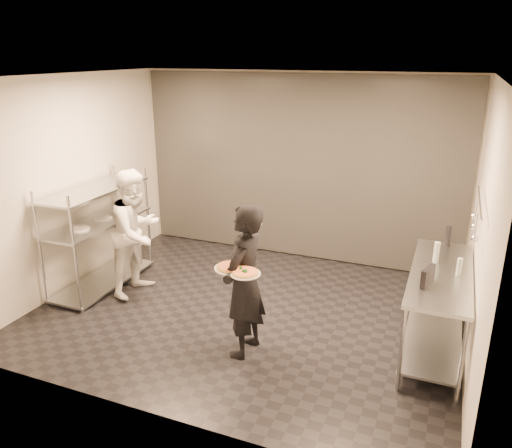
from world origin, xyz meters
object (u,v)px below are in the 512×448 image
at_px(waiter, 244,282).
at_px(pos_monitor, 428,276).
at_px(pass_rack, 98,232).
at_px(chef, 137,232).
at_px(salad_plate, 249,222).
at_px(prep_counter, 438,297).
at_px(bottle_green, 437,252).
at_px(bottle_clear, 459,267).
at_px(pizza_plate_far, 245,273).
at_px(pizza_plate_near, 232,267).
at_px(bottle_dark, 448,236).

distance_m(waiter, pos_monitor, 1.80).
xyz_separation_m(pass_rack, chef, (0.60, 0.02, 0.07)).
bearing_deg(salad_plate, pos_monitor, 2.01).
bearing_deg(prep_counter, bottle_green, 105.89).
bearing_deg(pos_monitor, bottle_clear, 68.48).
distance_m(waiter, chef, 2.03).
bearing_deg(pizza_plate_far, bottle_green, 37.69).
xyz_separation_m(waiter, salad_plate, (-0.09, 0.35, 0.53)).
relative_size(pizza_plate_near, bottle_green, 1.61).
distance_m(pizza_plate_near, pizza_plate_far, 0.20).
height_order(pizza_plate_far, bottle_dark, bottle_dark).
distance_m(prep_counter, chef, 3.74).
bearing_deg(prep_counter, pizza_plate_near, -154.07).
distance_m(pizza_plate_far, bottle_dark, 2.55).
distance_m(pizza_plate_far, bottle_clear, 2.16).
xyz_separation_m(pos_monitor, bottle_dark, (0.14, 1.18, 0.02)).
bearing_deg(chef, waiter, -107.74).
distance_m(pass_rack, pos_monitor, 4.23).
height_order(waiter, pizza_plate_near, waiter).
height_order(waiter, bottle_dark, waiter).
height_order(prep_counter, salad_plate, salad_plate).
height_order(pizza_plate_far, bottle_green, bottle_green).
bearing_deg(chef, pizza_plate_near, -112.50).
height_order(prep_counter, pizza_plate_far, pizza_plate_far).
bearing_deg(pizza_plate_far, bottle_dark, 45.87).
relative_size(prep_counter, bottle_clear, 9.98).
distance_m(pass_rack, waiter, 2.59).
xyz_separation_m(pass_rack, pos_monitor, (4.21, -0.37, 0.24)).
relative_size(chef, pizza_plate_far, 5.62).
relative_size(pizza_plate_near, bottle_clear, 1.92).
xyz_separation_m(waiter, pos_monitor, (1.74, 0.41, 0.19)).
distance_m(prep_counter, bottle_dark, 0.90).
height_order(chef, pizza_plate_near, chef).
relative_size(waiter, bottle_clear, 9.15).
bearing_deg(bottle_clear, pos_monitor, -128.26).
bearing_deg(chef, pass_rack, 97.30).
xyz_separation_m(chef, salad_plate, (1.77, -0.46, 0.52)).
xyz_separation_m(waiter, bottle_clear, (2.02, 0.76, 0.19)).
bearing_deg(bottle_green, pass_rack, -176.40).
distance_m(salad_plate, bottle_green, 2.04).
bearing_deg(bottle_green, salad_plate, -159.44).
distance_m(pass_rack, pizza_plate_far, 2.79).
bearing_deg(pizza_plate_near, bottle_dark, 41.64).
height_order(pizza_plate_near, pizza_plate_far, pizza_plate_far).
bearing_deg(bottle_green, bottle_dark, 79.52).
bearing_deg(pizza_plate_near, pizza_plate_far, -25.91).
distance_m(waiter, bottle_dark, 2.48).
bearing_deg(prep_counter, pos_monitor, -107.68).
relative_size(waiter, salad_plate, 5.84).
distance_m(prep_counter, bottle_green, 0.49).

